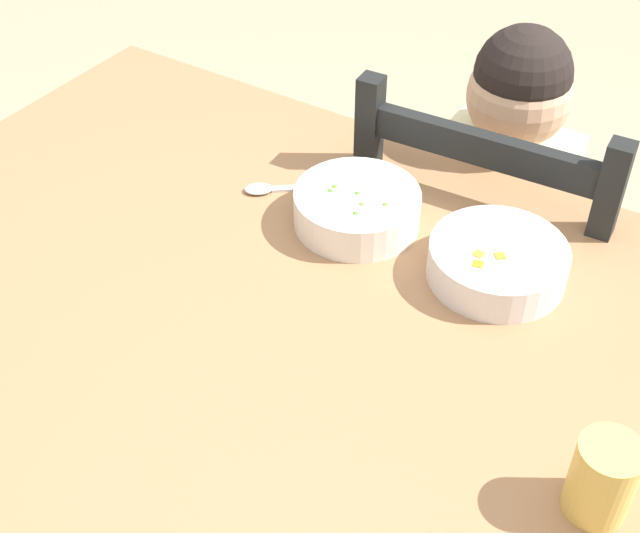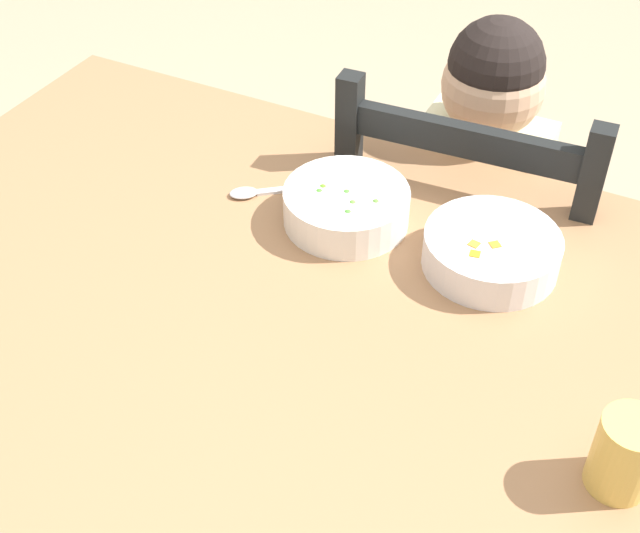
{
  "view_description": "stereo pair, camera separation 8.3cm",
  "coord_description": "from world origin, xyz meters",
  "px_view_note": "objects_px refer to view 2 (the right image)",
  "views": [
    {
      "loc": [
        0.53,
        -0.64,
        1.56
      ],
      "look_at": [
        0.07,
        0.07,
        0.81
      ],
      "focal_mm": 48.03,
      "sensor_mm": 36.0,
      "label": 1
    },
    {
      "loc": [
        0.46,
        -0.69,
        1.56
      ],
      "look_at": [
        0.07,
        0.07,
        0.81
      ],
      "focal_mm": 48.03,
      "sensor_mm": 36.0,
      "label": 2
    }
  ],
  "objects_px": {
    "dining_table": "(251,363)",
    "drinking_cup": "(625,454)",
    "spoon": "(257,192)",
    "bowl_of_peas": "(346,205)",
    "child_figure": "(472,200)",
    "dining_chair": "(464,277)",
    "bowl_of_carrots": "(491,250)"
  },
  "relations": [
    {
      "from": "bowl_of_peas",
      "to": "child_figure",
      "type": "bearing_deg",
      "value": 69.09
    },
    {
      "from": "bowl_of_peas",
      "to": "spoon",
      "type": "distance_m",
      "value": 0.16
    },
    {
      "from": "dining_chair",
      "to": "drinking_cup",
      "type": "height_order",
      "value": "dining_chair"
    },
    {
      "from": "drinking_cup",
      "to": "child_figure",
      "type": "bearing_deg",
      "value": 121.22
    },
    {
      "from": "drinking_cup",
      "to": "bowl_of_carrots",
      "type": "bearing_deg",
      "value": 129.95
    },
    {
      "from": "child_figure",
      "to": "bowl_of_carrots",
      "type": "xyz_separation_m",
      "value": [
        0.11,
        -0.29,
        0.15
      ]
    },
    {
      "from": "drinking_cup",
      "to": "spoon",
      "type": "bearing_deg",
      "value": 155.34
    },
    {
      "from": "spoon",
      "to": "drinking_cup",
      "type": "bearing_deg",
      "value": -24.66
    },
    {
      "from": "child_figure",
      "to": "spoon",
      "type": "distance_m",
      "value": 0.41
    },
    {
      "from": "dining_chair",
      "to": "spoon",
      "type": "bearing_deg",
      "value": -131.56
    },
    {
      "from": "bowl_of_peas",
      "to": "spoon",
      "type": "bearing_deg",
      "value": -179.52
    },
    {
      "from": "dining_table",
      "to": "bowl_of_carrots",
      "type": "height_order",
      "value": "bowl_of_carrots"
    },
    {
      "from": "bowl_of_carrots",
      "to": "bowl_of_peas",
      "type": "bearing_deg",
      "value": 180.0
    },
    {
      "from": "bowl_of_peas",
      "to": "spoon",
      "type": "xyz_separation_m",
      "value": [
        -0.15,
        -0.0,
        -0.03
      ]
    },
    {
      "from": "spoon",
      "to": "bowl_of_carrots",
      "type": "bearing_deg",
      "value": 0.19
    },
    {
      "from": "dining_table",
      "to": "child_figure",
      "type": "distance_m",
      "value": 0.54
    },
    {
      "from": "child_figure",
      "to": "drinking_cup",
      "type": "distance_m",
      "value": 0.69
    },
    {
      "from": "dining_chair",
      "to": "drinking_cup",
      "type": "xyz_separation_m",
      "value": [
        0.34,
        -0.58,
        0.36
      ]
    },
    {
      "from": "bowl_of_carrots",
      "to": "dining_chair",
      "type": "bearing_deg",
      "value": 109.82
    },
    {
      "from": "dining_chair",
      "to": "spoon",
      "type": "relative_size",
      "value": 7.58
    },
    {
      "from": "child_figure",
      "to": "bowl_of_carrots",
      "type": "bearing_deg",
      "value": -69.09
    },
    {
      "from": "child_figure",
      "to": "bowl_of_carrots",
      "type": "height_order",
      "value": "child_figure"
    },
    {
      "from": "dining_chair",
      "to": "drinking_cup",
      "type": "distance_m",
      "value": 0.77
    },
    {
      "from": "dining_table",
      "to": "drinking_cup",
      "type": "relative_size",
      "value": 12.86
    },
    {
      "from": "bowl_of_peas",
      "to": "bowl_of_carrots",
      "type": "height_order",
      "value": "bowl_of_peas"
    },
    {
      "from": "child_figure",
      "to": "bowl_of_peas",
      "type": "relative_size",
      "value": 5.22
    },
    {
      "from": "dining_table",
      "to": "drinking_cup",
      "type": "height_order",
      "value": "drinking_cup"
    },
    {
      "from": "dining_table",
      "to": "bowl_of_peas",
      "type": "xyz_separation_m",
      "value": [
        0.04,
        0.23,
        0.14
      ]
    },
    {
      "from": "dining_chair",
      "to": "child_figure",
      "type": "xyz_separation_m",
      "value": [
        -0.0,
        -0.01,
        0.19
      ]
    },
    {
      "from": "bowl_of_carrots",
      "to": "drinking_cup",
      "type": "bearing_deg",
      "value": -50.05
    },
    {
      "from": "child_figure",
      "to": "bowl_of_peas",
      "type": "bearing_deg",
      "value": -110.91
    },
    {
      "from": "drinking_cup",
      "to": "bowl_of_peas",
      "type": "bearing_deg",
      "value": 148.43
    }
  ]
}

